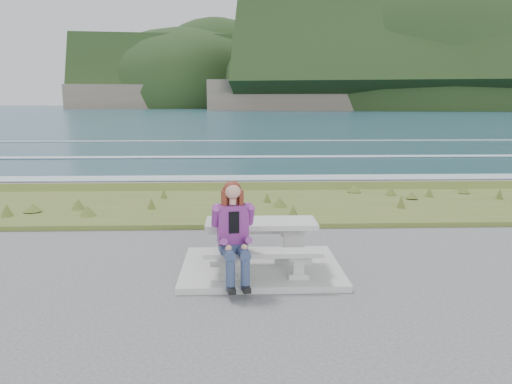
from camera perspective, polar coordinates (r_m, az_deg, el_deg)
concrete_slab at (r=8.39m, az=0.58°, el=-8.62°), size 2.60×2.10×0.10m
picnic_table at (r=8.21m, az=0.58°, el=-4.43°), size 1.80×0.75×0.75m
bench_landward at (r=7.60m, az=0.83°, el=-7.47°), size 1.80×0.35×0.45m
bench_seaward at (r=8.95m, az=0.37°, el=-4.75°), size 1.80×0.35×0.45m
grass_verge at (r=13.23m, az=-0.45°, el=-1.84°), size 160.00×4.50×0.22m
shore_drop at (r=16.08m, az=-0.76°, el=0.31°), size 160.00×0.80×2.20m
ocean at (r=33.33m, az=-1.47°, el=2.42°), size 1600.00×1600.00×0.09m
headland_range at (r=449.08m, az=23.40°, el=10.26°), size 729.83×363.95×173.84m
seated_woman at (r=7.40m, az=-2.47°, el=-6.29°), size 0.55×0.83×1.52m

